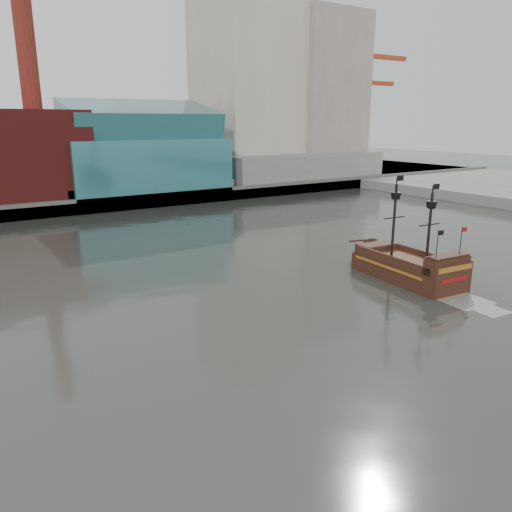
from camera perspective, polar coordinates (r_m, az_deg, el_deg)
ground at (r=37.14m, az=13.32°, el=-9.36°), size 400.00×400.00×0.00m
promenade_far at (r=118.39m, az=-20.96°, el=7.29°), size 220.00×60.00×2.00m
seawall at (r=90.01m, az=-16.76°, el=5.65°), size 220.00×1.00×2.60m
skyline at (r=111.98m, az=-18.51°, el=19.22°), size 149.00×45.00×62.00m
crane_a at (r=147.52m, az=11.92°, el=16.37°), size 22.50×4.00×32.25m
crane_b at (r=161.32m, az=11.77°, el=14.99°), size 19.10×4.00×26.25m
pirate_ship at (r=51.32m, az=16.99°, el=-1.56°), size 5.61×14.82×10.85m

